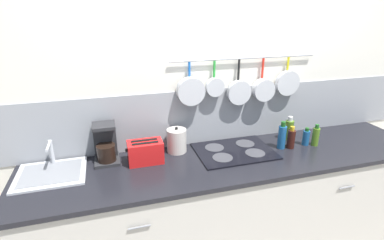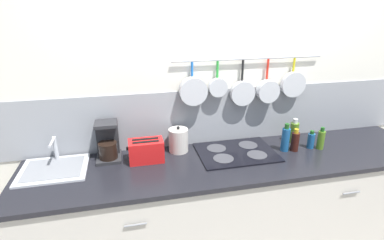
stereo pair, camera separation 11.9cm
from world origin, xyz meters
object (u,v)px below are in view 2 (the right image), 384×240
object	(u,v)px
bottle_olive_oil	(295,141)
bottle_sesame_oil	(311,140)
toaster	(146,151)
coffee_maker	(108,143)
bottle_cooking_wine	(285,139)
bottle_dish_soap	(321,139)
bottle_hot_sauce	(294,132)
kettle	(178,140)

from	to	relation	value
bottle_olive_oil	bottle_sesame_oil	bearing A→B (deg)	6.01
toaster	bottle_sesame_oil	world-z (taller)	toaster
coffee_maker	bottle_olive_oil	distance (m)	1.45
bottle_cooking_wine	bottle_sesame_oil	bearing A→B (deg)	-0.64
bottle_cooking_wine	bottle_olive_oil	world-z (taller)	bottle_cooking_wine
coffee_maker	bottle_dish_soap	distance (m)	1.67
bottle_hot_sauce	bottle_dish_soap	distance (m)	0.22
coffee_maker	bottle_sesame_oil	world-z (taller)	coffee_maker
bottle_dish_soap	bottle_olive_oil	bearing A→B (deg)	176.44
bottle_hot_sauce	bottle_dish_soap	world-z (taller)	bottle_hot_sauce
kettle	bottle_cooking_wine	distance (m)	0.84
bottle_sesame_oil	bottle_dish_soap	world-z (taller)	bottle_dish_soap
coffee_maker	toaster	distance (m)	0.30
bottle_dish_soap	bottle_cooking_wine	bearing A→B (deg)	173.74
kettle	bottle_cooking_wine	world-z (taller)	bottle_cooking_wine
toaster	bottle_sesame_oil	bearing A→B (deg)	-3.24
kettle	bottle_cooking_wine	xyz separation A→B (m)	(0.82, -0.18, 0.01)
bottle_olive_oil	bottle_sesame_oil	size ratio (longest dim) A/B	1.24
coffee_maker	bottle_sesame_oil	bearing A→B (deg)	-6.67
bottle_hot_sauce	bottle_cooking_wine	bearing A→B (deg)	-139.23
coffee_maker	kettle	bearing A→B (deg)	-0.57
bottle_olive_oil	kettle	bearing A→B (deg)	167.67
toaster	kettle	world-z (taller)	kettle
kettle	bottle_dish_soap	distance (m)	1.14
coffee_maker	toaster	bearing A→B (deg)	-22.14
toaster	bottle_cooking_wine	bearing A→B (deg)	-3.79
bottle_sesame_oil	bottle_dish_soap	distance (m)	0.08
toaster	bottle_hot_sauce	bearing A→B (deg)	2.78
coffee_maker	bottle_hot_sauce	world-z (taller)	coffee_maker
bottle_cooking_wine	bottle_hot_sauce	bearing A→B (deg)	40.77
coffee_maker	bottle_olive_oil	bearing A→B (deg)	-8.02
toaster	bottle_olive_oil	xyz separation A→B (m)	(1.16, -0.09, -0.00)
kettle	bottle_olive_oil	xyz separation A→B (m)	(0.90, -0.20, -0.01)
bottle_hot_sauce	bottle_sesame_oil	xyz separation A→B (m)	(0.08, -0.13, -0.03)
kettle	bottle_hot_sauce	xyz separation A→B (m)	(0.98, -0.05, -0.00)
bottle_olive_oil	bottle_dish_soap	world-z (taller)	bottle_olive_oil
bottle_cooking_wine	coffee_maker	bearing A→B (deg)	172.32
coffee_maker	bottle_sesame_oil	distance (m)	1.60
coffee_maker	toaster	world-z (taller)	coffee_maker
toaster	bottle_dish_soap	world-z (taller)	bottle_dish_soap
kettle	toaster	bearing A→B (deg)	-157.89
coffee_maker	bottle_sesame_oil	xyz separation A→B (m)	(1.59, -0.19, -0.05)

